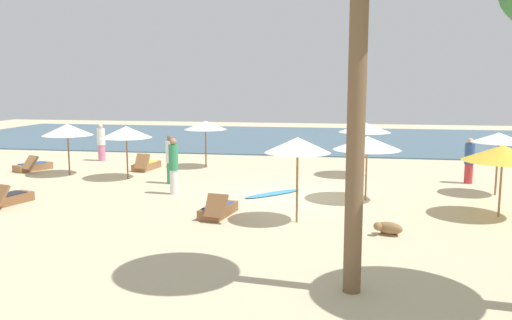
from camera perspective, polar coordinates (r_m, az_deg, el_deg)
The scene contains 20 objects.
ground_plane at distance 17.34m, azimuth 3.39°, elevation -3.78°, with size 60.00×60.00×0.00m, color beige.
ocean_water at distance 34.09m, azimuth 6.58°, elevation 2.26°, with size 48.00×16.00×0.06m, color #3D6075.
umbrella_0 at distance 16.63m, azimuth 11.82°, elevation 1.79°, with size 2.07×2.07×2.01m.
umbrella_1 at distance 22.75m, azimuth -5.43°, elevation 3.73°, with size 1.82×1.82×2.00m.
umbrella_2 at distance 15.73m, azimuth 24.92°, elevation 0.66°, with size 2.11×2.11×1.97m.
umbrella_3 at distance 20.57m, azimuth -13.73°, elevation 2.93°, with size 1.92×1.92×2.00m.
umbrella_5 at distance 18.76m, azimuth 24.57°, elevation 2.18°, with size 1.70×1.70×2.04m.
umbrella_6 at distance 20.96m, azimuth 11.57°, elevation 3.44°, with size 2.00×2.00×2.10m.
umbrella_7 at distance 13.72m, azimuth 4.48°, elevation 1.60°, with size 1.72×1.72×2.25m.
umbrella_8 at distance 22.03m, azimuth -19.55°, elevation 3.08°, with size 1.95×1.95×2.02m.
lounger_0 at distance 14.67m, azimuth -4.07°, elevation -5.34°, with size 0.85×1.71×0.74m.
lounger_2 at distance 22.72m, azimuth -11.68°, elevation -0.57°, with size 0.79×1.69×0.75m.
lounger_3 at distance 17.63m, azimuth -25.15°, elevation -3.79°, with size 1.02×1.76×0.72m.
lounger_4 at distance 23.86m, azimuth -22.80°, elevation -0.64°, with size 1.23×1.77×0.70m.
person_0 at distance 19.36m, azimuth -9.15°, elevation 0.09°, with size 0.37×0.37×1.76m.
person_1 at distance 25.68m, azimuth -16.25°, elevation 1.81°, with size 0.52×0.52×1.71m.
person_2 at distance 20.65m, azimuth 21.88°, elevation -0.07°, with size 0.46×0.46×1.65m.
person_3 at distance 17.51m, azimuth -8.83°, elevation -0.58°, with size 0.41×0.41×1.85m.
dog at distance 13.25m, azimuth 13.93°, elevation -7.09°, with size 0.74×0.51×0.34m.
surfboard at distance 17.40m, azimuth 1.84°, elevation -3.61°, with size 1.86×1.95×0.07m.
Camera 1 is at (1.86, -16.84, 3.67)m, focal length 37.34 mm.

